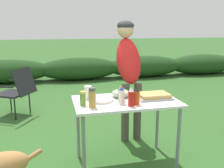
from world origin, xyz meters
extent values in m
plane|color=#336028|center=(0.00, 0.00, 0.00)|extent=(60.00, 60.00, 0.00)
ellipsoid|color=#1E4219|center=(-2.00, 4.73, 0.32)|extent=(2.40, 0.90, 0.64)
ellipsoid|color=#1E4219|center=(0.00, 4.73, 0.32)|extent=(2.40, 0.90, 0.64)
ellipsoid|color=#1E4219|center=(2.00, 4.73, 0.32)|extent=(2.40, 0.90, 0.64)
ellipsoid|color=#1E4219|center=(4.00, 4.73, 0.32)|extent=(2.40, 0.90, 0.64)
cube|color=silver|center=(0.00, 0.00, 0.73)|extent=(1.10, 0.64, 0.02)
cylinder|color=gray|center=(-0.49, -0.27, 0.36)|extent=(0.04, 0.04, 0.71)
cylinder|color=gray|center=(0.49, -0.27, 0.36)|extent=(0.04, 0.04, 0.71)
cylinder|color=gray|center=(-0.49, 0.27, 0.36)|extent=(0.04, 0.04, 0.71)
cylinder|color=gray|center=(0.49, 0.27, 0.36)|extent=(0.04, 0.04, 0.71)
cube|color=#9E9EA3|center=(0.31, 0.01, 0.75)|extent=(0.36, 0.26, 0.02)
cube|color=tan|center=(0.31, 0.01, 0.78)|extent=(0.32, 0.22, 0.04)
cylinder|color=white|center=(-0.26, 0.02, 0.75)|extent=(0.24, 0.24, 0.03)
ellipsoid|color=#ADBC99|center=(-0.02, 0.14, 0.78)|extent=(0.20, 0.20, 0.09)
cylinder|color=white|center=(-0.38, 0.15, 0.81)|extent=(0.08, 0.08, 0.14)
cylinder|color=#B2893D|center=(-0.38, -0.15, 0.82)|extent=(0.07, 0.07, 0.17)
cylinder|color=#4C4C4C|center=(-0.38, -0.15, 0.92)|extent=(0.06, 0.06, 0.03)
cylinder|color=red|center=(-0.01, -0.20, 0.81)|extent=(0.06, 0.06, 0.15)
cone|color=white|center=(-0.01, -0.20, 0.91)|extent=(0.05, 0.05, 0.04)
cylinder|color=#CC4214|center=(0.06, -0.16, 0.81)|extent=(0.07, 0.07, 0.13)
cone|color=black|center=(0.06, -0.16, 0.89)|extent=(0.06, 0.06, 0.04)
cylinder|color=silver|center=(-0.08, -0.10, 0.81)|extent=(0.06, 0.06, 0.14)
cone|color=#194793|center=(-0.08, -0.10, 0.90)|extent=(0.05, 0.05, 0.04)
cylinder|color=olive|center=(-0.46, -0.07, 0.80)|extent=(0.06, 0.06, 0.12)
cylinder|color=#D1CC47|center=(-0.46, -0.07, 0.87)|extent=(0.05, 0.05, 0.02)
cylinder|color=brown|center=(-0.05, 0.00, 0.81)|extent=(0.06, 0.06, 0.13)
cone|color=gold|center=(-0.05, 0.00, 0.89)|extent=(0.05, 0.05, 0.04)
cylinder|color=#4C473D|center=(0.16, 0.56, 0.39)|extent=(0.10, 0.10, 0.77)
cylinder|color=#4C473D|center=(0.34, 0.58, 0.39)|extent=(0.10, 0.10, 0.77)
ellipsoid|color=red|center=(0.23, 0.69, 1.06)|extent=(0.37, 0.48, 0.67)
sphere|color=#DBAD89|center=(0.22, 0.81, 1.46)|extent=(0.21, 0.21, 0.21)
ellipsoid|color=#333338|center=(0.22, 0.81, 1.52)|extent=(0.22, 0.22, 0.13)
cylinder|color=#B27A42|center=(-0.93, -0.54, 0.50)|extent=(0.16, 0.10, 0.09)
cube|color=#232328|center=(-1.45, 1.98, 0.39)|extent=(0.63, 0.63, 0.03)
cube|color=#232328|center=(-1.21, 1.84, 0.61)|extent=(0.37, 0.48, 0.44)
cylinder|color=black|center=(-1.38, 1.70, 0.19)|extent=(0.02, 0.02, 0.38)
cylinder|color=black|center=(-1.18, 2.05, 0.19)|extent=(0.02, 0.02, 0.38)
cylinder|color=black|center=(-1.53, 2.25, 0.19)|extent=(0.02, 0.02, 0.38)
cylinder|color=black|center=(-1.57, 1.78, 0.56)|extent=(0.37, 0.23, 0.02)
cylinder|color=black|center=(-1.34, 2.18, 0.56)|extent=(0.37, 0.23, 0.02)
camera|label=1|loc=(-0.72, -2.43, 1.50)|focal=40.00mm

